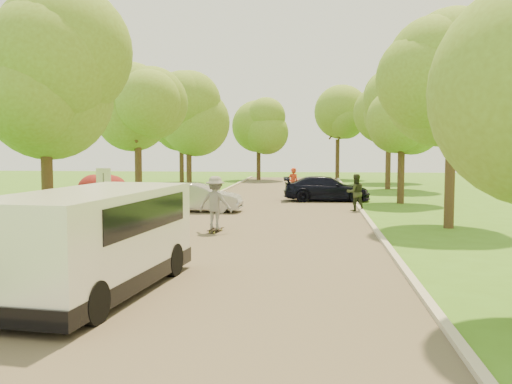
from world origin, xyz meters
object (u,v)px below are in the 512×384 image
at_px(dark_sedan, 326,189).
at_px(longboard, 216,229).
at_px(person_striped, 293,183).
at_px(person_olive, 355,193).
at_px(skateboarder, 215,203).
at_px(street_sign, 104,185).
at_px(silver_sedan, 199,198).
at_px(minivan, 94,240).

distance_m(dark_sedan, longboard, 12.41).
xyz_separation_m(person_striped, person_olive, (3.11, -6.44, -0.02)).
bearing_deg(person_striped, skateboarder, 56.20).
bearing_deg(skateboarder, street_sign, 0.49).
height_order(longboard, person_striped, person_striped).
distance_m(silver_sedan, person_striped, 8.48).
height_order(silver_sedan, person_striped, person_striped).
xyz_separation_m(dark_sedan, longboard, (-4.06, -11.71, -0.57)).
distance_m(street_sign, dark_sedan, 13.70).
relative_size(longboard, skateboarder, 0.53).
relative_size(dark_sedan, person_striped, 2.67).
relative_size(longboard, person_olive, 0.57).
relative_size(minivan, person_olive, 3.41).
height_order(street_sign, person_olive, street_sign).
height_order(street_sign, dark_sedan, street_sign).
distance_m(street_sign, person_olive, 11.43).
xyz_separation_m(skateboarder, person_olive, (5.28, 7.06, -0.18)).
bearing_deg(skateboarder, dark_sedan, -96.81).
height_order(dark_sedan, person_olive, person_olive).
height_order(skateboarder, person_olive, skateboarder).
bearing_deg(silver_sedan, dark_sedan, -44.04).
distance_m(skateboarder, person_olive, 8.82).
bearing_deg(longboard, street_sign, 0.49).
bearing_deg(street_sign, dark_sedan, 52.24).
bearing_deg(dark_sedan, person_olive, -169.07).
xyz_separation_m(street_sign, minivan, (3.31, -9.27, -0.46)).
xyz_separation_m(street_sign, longboard, (4.32, -0.90, -1.46)).
bearing_deg(longboard, skateboarder, -51.13).
bearing_deg(person_striped, street_sign, 38.09).
relative_size(street_sign, minivan, 0.37).
bearing_deg(minivan, dark_sedan, 82.44).
height_order(silver_sedan, dark_sedan, dark_sedan).
distance_m(longboard, person_olive, 8.85).
distance_m(dark_sedan, skateboarder, 12.40).
relative_size(dark_sedan, longboard, 4.79).
relative_size(minivan, longboard, 5.99).
relative_size(person_striped, person_olive, 1.02).
bearing_deg(street_sign, silver_sedan, 64.02).
bearing_deg(minivan, street_sign, 116.22).
relative_size(dark_sedan, skateboarder, 2.54).
height_order(longboard, skateboarder, skateboarder).
height_order(dark_sedan, longboard, dark_sedan).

